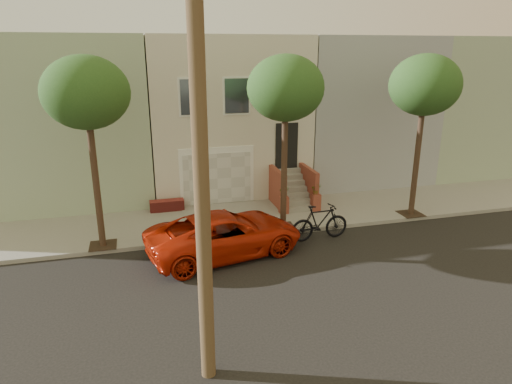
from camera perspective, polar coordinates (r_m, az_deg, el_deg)
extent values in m
plane|color=black|center=(13.53, 4.61, -11.47)|extent=(90.00, 90.00, 0.00)
cube|color=gray|center=(18.15, -1.00, -3.31)|extent=(40.00, 3.70, 0.15)
cube|color=beige|center=(22.86, -4.66, 10.27)|extent=(7.00, 8.00, 7.00)
cube|color=#8DA181|center=(22.66, -22.04, 8.99)|extent=(6.50, 8.00, 7.00)
cube|color=#919399|center=(24.98, 11.13, 10.63)|extent=(6.50, 8.00, 7.00)
cube|color=#8DA181|center=(28.42, 23.21, 10.38)|extent=(6.50, 8.00, 7.00)
cube|color=white|center=(19.30, -4.97, 2.06)|extent=(3.20, 0.12, 2.50)
cube|color=silver|center=(19.27, -4.93, 1.72)|extent=(2.90, 0.06, 2.20)
cube|color=gray|center=(17.94, -3.80, -3.32)|extent=(3.20, 3.70, 0.02)
cube|color=maroon|center=(19.07, -11.23, -1.67)|extent=(1.40, 0.45, 0.44)
cube|color=black|center=(19.73, 3.91, 5.87)|extent=(1.00, 0.06, 2.00)
cube|color=#3F4751|center=(18.50, -8.02, 11.85)|extent=(1.00, 0.06, 1.40)
cube|color=white|center=(18.52, -8.03, 11.85)|extent=(1.15, 0.05, 1.55)
cube|color=#3F4751|center=(18.81, -2.45, 12.09)|extent=(1.00, 0.06, 1.40)
cube|color=white|center=(18.83, -2.47, 12.10)|extent=(1.15, 0.05, 1.55)
cube|color=#3F4751|center=(19.28, 2.90, 12.22)|extent=(1.00, 0.06, 1.40)
cube|color=white|center=(19.30, 2.88, 12.23)|extent=(1.15, 0.05, 1.55)
cube|color=gray|center=(18.74, 5.52, -2.14)|extent=(1.20, 0.28, 0.20)
cube|color=gray|center=(18.92, 5.24, -1.29)|extent=(1.20, 0.28, 0.20)
cube|color=gray|center=(19.10, 4.97, -0.46)|extent=(1.20, 0.28, 0.20)
cube|color=gray|center=(19.29, 4.71, 0.35)|extent=(1.20, 0.28, 0.20)
cube|color=gray|center=(19.49, 4.45, 1.15)|extent=(1.20, 0.28, 0.20)
cube|color=gray|center=(19.68, 4.19, 1.93)|extent=(1.20, 0.28, 0.20)
cube|color=gray|center=(19.89, 3.94, 2.70)|extent=(1.20, 0.28, 0.20)
cube|color=brown|center=(19.05, 2.73, 0.48)|extent=(0.18, 1.96, 1.60)
cube|color=brown|center=(19.50, 6.65, 0.79)|extent=(0.18, 1.96, 1.60)
cube|color=brown|center=(18.39, 3.54, -1.65)|extent=(0.35, 0.35, 0.70)
imported|color=#1A4117|center=(18.21, 3.57, 0.06)|extent=(0.40, 0.35, 0.45)
cube|color=brown|center=(18.86, 7.58, -1.27)|extent=(0.35, 0.35, 0.70)
imported|color=#1A4117|center=(18.69, 7.65, 0.40)|extent=(0.41, 0.35, 0.45)
cube|color=#2D2116|center=(16.38, -18.83, -6.41)|extent=(0.90, 0.90, 0.02)
cylinder|color=#372619|center=(15.68, -19.59, 0.61)|extent=(0.22, 0.22, 4.20)
ellipsoid|color=#1A4117|center=(15.12, -20.79, 11.72)|extent=(2.70, 2.57, 2.29)
cube|color=#2D2116|center=(17.09, 3.45, -4.43)|extent=(0.90, 0.90, 0.02)
cylinder|color=#372619|center=(16.42, 3.58, 2.36)|extent=(0.22, 0.22, 4.20)
ellipsoid|color=#1A4117|center=(15.89, 3.79, 13.03)|extent=(2.70, 2.57, 2.29)
cube|color=#2D2116|center=(19.44, 19.04, -2.62)|extent=(0.90, 0.90, 0.02)
cylinder|color=#372619|center=(18.86, 19.67, 3.37)|extent=(0.22, 0.22, 4.20)
ellipsoid|color=#1A4117|center=(18.40, 20.67, 12.60)|extent=(2.70, 2.57, 2.29)
cylinder|color=#4B3622|center=(8.13, -7.15, 6.34)|extent=(0.30, 0.30, 10.00)
imported|color=red|center=(15.01, -3.93, -5.32)|extent=(5.61, 3.47, 1.45)
imported|color=black|center=(16.28, 8.09, -3.83)|extent=(2.22, 0.74, 1.32)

